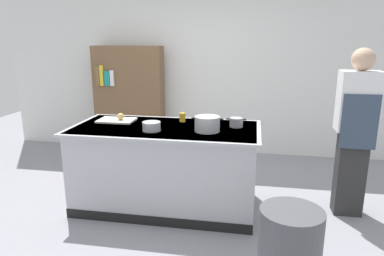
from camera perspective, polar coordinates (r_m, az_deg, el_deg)
The scene contains 12 objects.
ground_plane at distance 4.00m, azimuth -4.13°, elevation -12.45°, with size 10.00×10.00×0.00m, color gray.
back_wall at distance 5.63m, azimuth 0.91°, elevation 11.28°, with size 6.40×0.12×3.00m, color white.
counter_island at distance 3.81m, azimuth -4.26°, elevation -6.19°, with size 1.98×0.98×0.90m.
cutting_board at distance 4.02m, azimuth -12.23°, elevation 1.24°, with size 0.40×0.28×0.02m, color silver.
onion at distance 3.97m, azimuth -11.59°, elevation 1.85°, with size 0.08×0.08×0.08m, color tan.
stock_pot at distance 3.48m, azimuth 2.51°, elevation 0.68°, with size 0.32×0.25×0.15m.
sauce_pan at distance 3.70m, azimuth 7.23°, elevation 0.93°, with size 0.21×0.14×0.10m.
mixing_bowl at distance 3.53m, azimuth -6.64°, elevation 0.27°, with size 0.18×0.18×0.09m, color #B7BABF.
juice_cup at distance 3.90m, azimuth -1.58°, elevation 1.76°, with size 0.07×0.07×0.10m, color yellow.
trash_bin at distance 2.86m, azimuth 15.66°, elevation -18.04°, with size 0.47×0.47×0.58m, color #4C4C51.
person_chef at distance 3.87m, azimuth 25.09°, elevation -0.25°, with size 0.38×0.25×1.72m.
bookshelf at distance 5.69m, azimuth -10.21°, elevation 4.50°, with size 1.10×0.31×1.70m.
Camera 1 is at (0.90, -3.45, 1.79)m, focal length 32.64 mm.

